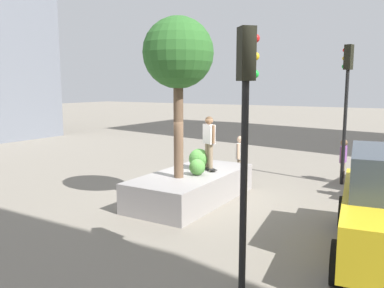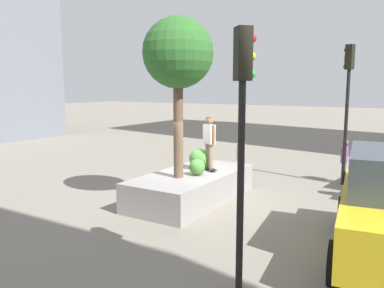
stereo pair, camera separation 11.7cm
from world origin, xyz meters
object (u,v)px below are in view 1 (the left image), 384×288
at_px(plaza_tree, 178,55).
at_px(traffic_light_median, 346,91).
at_px(planter_ledge, 192,187).
at_px(bystander_watching, 343,158).
at_px(skateboard, 209,168).
at_px(skateboarder, 209,138).
at_px(passerby_with_bag, 370,170).
at_px(traffic_light_corner, 246,115).
at_px(pedestrian_crossing, 240,154).

height_order(plaza_tree, traffic_light_median, plaza_tree).
bearing_deg(planter_ledge, bystander_watching, 143.23).
height_order(skateboard, skateboarder, skateboarder).
bearing_deg(bystander_watching, planter_ledge, -36.77).
height_order(planter_ledge, passerby_with_bag, passerby_with_bag).
relative_size(skateboard, bystander_watching, 0.48).
xyz_separation_m(planter_ledge, traffic_light_corner, (4.18, 3.53, 2.60)).
bearing_deg(traffic_light_median, traffic_light_corner, -0.38).
distance_m(traffic_light_median, pedestrian_crossing, 4.37).
distance_m(traffic_light_corner, bystander_watching, 9.20).
relative_size(plaza_tree, skateboard, 5.94).
height_order(traffic_light_median, passerby_with_bag, traffic_light_median).
relative_size(plaza_tree, skateboarder, 2.79).
bearing_deg(plaza_tree, planter_ledge, 177.10).
distance_m(planter_ledge, traffic_light_corner, 6.06).
xyz_separation_m(planter_ledge, pedestrian_crossing, (-3.33, 0.12, 0.53)).
relative_size(traffic_light_median, pedestrian_crossing, 2.97).
distance_m(plaza_tree, pedestrian_crossing, 5.29).
xyz_separation_m(skateboarder, traffic_light_corner, (4.82, 3.30, 1.15)).
xyz_separation_m(plaza_tree, passerby_with_bag, (-3.55, 4.73, -3.41)).
height_order(skateboarder, traffic_light_median, traffic_light_median).
xyz_separation_m(skateboard, traffic_light_median, (-3.88, 3.35, 2.41)).
distance_m(planter_ledge, bystander_watching, 5.98).
relative_size(traffic_light_corner, pedestrian_crossing, 2.68).
height_order(plaza_tree, pedestrian_crossing, plaza_tree).
bearing_deg(traffic_light_median, bystander_watching, -174.95).
xyz_separation_m(bystander_watching, passerby_with_bag, (1.93, 1.13, 0.04)).
bearing_deg(pedestrian_crossing, skateboarder, 2.52).
bearing_deg(bystander_watching, passerby_with_bag, 30.31).
bearing_deg(passerby_with_bag, skateboarder, -63.69).
relative_size(planter_ledge, bystander_watching, 2.81).
xyz_separation_m(plaza_tree, traffic_light_median, (-5.22, 3.63, -1.04)).
xyz_separation_m(skateboard, traffic_light_corner, (4.82, 3.30, 2.11)).
xyz_separation_m(plaza_tree, skateboard, (-1.34, 0.27, -3.46)).
distance_m(skateboard, skateboarder, 0.96).
bearing_deg(passerby_with_bag, bystander_watching, -149.69).
bearing_deg(pedestrian_crossing, skateboard, 2.52).
distance_m(traffic_light_median, bystander_watching, 2.42).
distance_m(planter_ledge, pedestrian_crossing, 3.37).
distance_m(skateboard, traffic_light_median, 5.67).
height_order(planter_ledge, traffic_light_median, traffic_light_median).
height_order(skateboarder, pedestrian_crossing, skateboarder).
height_order(skateboard, traffic_light_median, traffic_light_median).
bearing_deg(plaza_tree, passerby_with_bag, 126.86).
height_order(traffic_light_median, pedestrian_crossing, traffic_light_median).
relative_size(skateboarder, passerby_with_bag, 0.98).
bearing_deg(pedestrian_crossing, bystander_watching, 112.73).
bearing_deg(bystander_watching, skateboard, -38.89).
relative_size(planter_ledge, pedestrian_crossing, 2.72).
bearing_deg(passerby_with_bag, plaza_tree, -53.14).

